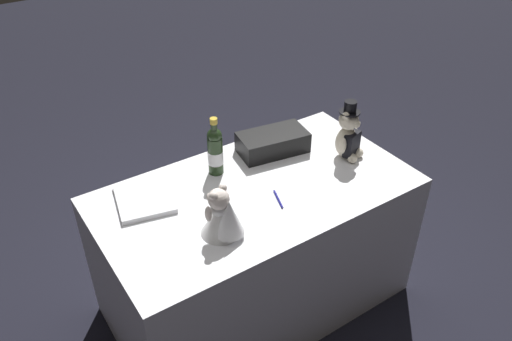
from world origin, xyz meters
TOP-DOWN VIEW (x-y plane):
  - ground_plane at (0.00, 0.00)m, footprint 12.00×12.00m
  - reception_table at (0.00, 0.00)m, footprint 1.41×0.78m
  - teddy_bear_groom at (-0.51, 0.02)m, footprint 0.14×0.14m
  - teddy_bear_bride at (0.27, 0.17)m, footprint 0.18×0.20m
  - champagne_bottle at (0.08, -0.21)m, footprint 0.07×0.07m
  - signing_pen at (-0.03, 0.12)m, footprint 0.05×0.13m
  - gift_case_black at (-0.24, -0.21)m, footprint 0.36×0.23m
  - guestbook at (0.45, -0.20)m, footprint 0.28×0.31m

SIDE VIEW (x-z plane):
  - ground_plane at x=0.00m, z-range 0.00..0.00m
  - reception_table at x=0.00m, z-range 0.00..0.71m
  - signing_pen at x=-0.03m, z-range 0.71..0.72m
  - guestbook at x=0.45m, z-range 0.71..0.74m
  - gift_case_black at x=-0.24m, z-range 0.71..0.82m
  - teddy_bear_bride at x=0.27m, z-range 0.70..0.92m
  - teddy_bear_groom at x=-0.51m, z-range 0.69..0.98m
  - champagne_bottle at x=0.08m, z-range 0.69..0.98m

